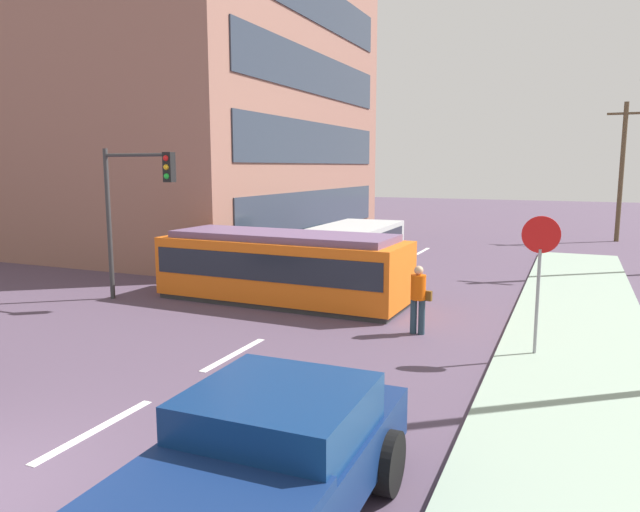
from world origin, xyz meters
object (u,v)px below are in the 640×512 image
(pedestrian_crossing, at_px, (418,296))
(parked_sedan_mid, at_px, (248,255))
(parked_sedan_far, at_px, (302,237))
(traffic_light_mast, at_px, (134,195))
(city_bus, at_px, (356,244))
(utility_pole_far, at_px, (622,169))
(pickup_truck_parked, at_px, (258,473))
(streetcar_tram, at_px, (283,266))
(stop_sign, at_px, (540,256))

(pedestrian_crossing, bearing_deg, parked_sedan_mid, 144.70)
(pedestrian_crossing, xyz_separation_m, parked_sedan_mid, (-8.12, 5.75, -0.32))
(parked_sedan_far, distance_m, traffic_light_mast, 12.11)
(parked_sedan_mid, bearing_deg, city_bus, 27.78)
(parked_sedan_far, bearing_deg, pedestrian_crossing, -53.74)
(utility_pole_far, bearing_deg, pickup_truck_parked, -99.56)
(city_bus, bearing_deg, pickup_truck_parked, -73.44)
(pedestrian_crossing, xyz_separation_m, traffic_light_mast, (-8.52, 0.03, 2.25))
(pedestrian_crossing, bearing_deg, traffic_light_mast, 179.80)
(parked_sedan_mid, height_order, parked_sedan_far, same)
(traffic_light_mast, bearing_deg, utility_pole_far, 57.11)
(city_bus, bearing_deg, streetcar_tram, -91.60)
(pedestrian_crossing, bearing_deg, streetcar_tram, 158.65)
(streetcar_tram, distance_m, stop_sign, 7.86)
(pickup_truck_parked, distance_m, utility_pole_far, 30.77)
(pedestrian_crossing, height_order, parked_sedan_far, pedestrian_crossing)
(streetcar_tram, xyz_separation_m, city_bus, (0.17, 5.92, -0.06))
(city_bus, distance_m, parked_sedan_mid, 4.21)
(city_bus, distance_m, pedestrian_crossing, 8.88)
(streetcar_tram, bearing_deg, utility_pole_far, 63.16)
(traffic_light_mast, distance_m, utility_pole_far, 25.80)
(city_bus, bearing_deg, parked_sedan_far, 135.89)
(pickup_truck_parked, bearing_deg, stop_sign, 73.07)
(pickup_truck_parked, height_order, stop_sign, stop_sign)
(pickup_truck_parked, relative_size, utility_pole_far, 0.68)
(utility_pole_far, bearing_deg, parked_sedan_mid, -130.50)
(pickup_truck_parked, height_order, parked_sedan_mid, pickup_truck_parked)
(streetcar_tram, height_order, traffic_light_mast, traffic_light_mast)
(city_bus, relative_size, stop_sign, 1.80)
(parked_sedan_mid, xyz_separation_m, parked_sedan_far, (-0.58, 6.11, -0.00))
(parked_sedan_mid, bearing_deg, pickup_truck_parked, -59.10)
(city_bus, xyz_separation_m, traffic_light_mast, (-4.10, -7.68, 2.18))
(parked_sedan_far, xyz_separation_m, stop_sign, (11.42, -12.76, 1.57))
(parked_sedan_far, relative_size, stop_sign, 1.42)
(pickup_truck_parked, bearing_deg, city_bus, 106.56)
(city_bus, distance_m, stop_sign, 11.24)
(stop_sign, bearing_deg, parked_sedan_mid, 148.51)
(pedestrian_crossing, distance_m, stop_sign, 3.13)
(streetcar_tram, relative_size, parked_sedan_mid, 1.66)
(parked_sedan_far, bearing_deg, traffic_light_mast, -89.10)
(city_bus, distance_m, traffic_light_mast, 8.97)
(streetcar_tram, bearing_deg, city_bus, 88.40)
(stop_sign, bearing_deg, utility_pole_far, 83.01)
(streetcar_tram, bearing_deg, pickup_truck_parked, -64.16)
(parked_sedan_mid, bearing_deg, parked_sedan_far, 95.40)
(streetcar_tram, relative_size, utility_pole_far, 1.03)
(parked_sedan_far, bearing_deg, city_bus, -44.11)
(pickup_truck_parked, height_order, parked_sedan_far, pickup_truck_parked)
(streetcar_tram, distance_m, parked_sedan_far, 10.89)
(pedestrian_crossing, distance_m, utility_pole_far, 22.56)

